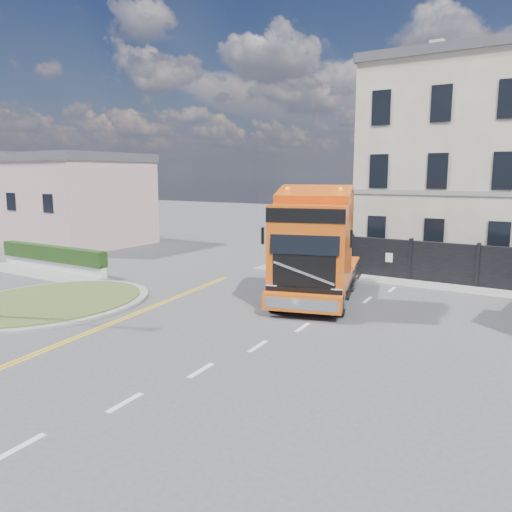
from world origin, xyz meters
The scene contains 11 objects.
ground centered at (0.00, 0.00, 0.00)m, with size 120.00×120.00×0.00m, color #424244.
traffic_island centered at (-7.00, -3.00, 0.08)m, with size 6.80×6.80×0.17m.
hedge_wall centered at (-13.00, 1.50, 0.74)m, with size 8.00×0.55×1.35m.
pavement_side centered at (-13.00, 0.40, 0.05)m, with size 8.50×1.80×0.10m, color gray.
seaside_bldg_pink centered at (-20.00, 9.00, 3.00)m, with size 8.00×8.00×6.00m, color #CCA19F.
seaside_bldg_cream centered at (-28.00, 11.00, 2.50)m, with size 9.00×8.00×5.00m, color silver.
seaside_bldg_white centered at (-35.00, 12.00, 3.25)m, with size 8.00×8.00×6.50m, color silver.
hoarding_fence centered at (6.55, 9.00, 1.00)m, with size 18.80×0.25×2.00m.
georgian_building centered at (6.00, 16.50, 5.77)m, with size 12.30×10.30×12.80m.
pavement_far centered at (6.00, 8.10, 0.06)m, with size 20.00×1.60×0.12m, color gray.
truck centered at (1.81, 2.82, 2.04)m, with size 4.83×8.07×4.55m.
Camera 1 is at (10.27, -15.04, 5.13)m, focal length 35.00 mm.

